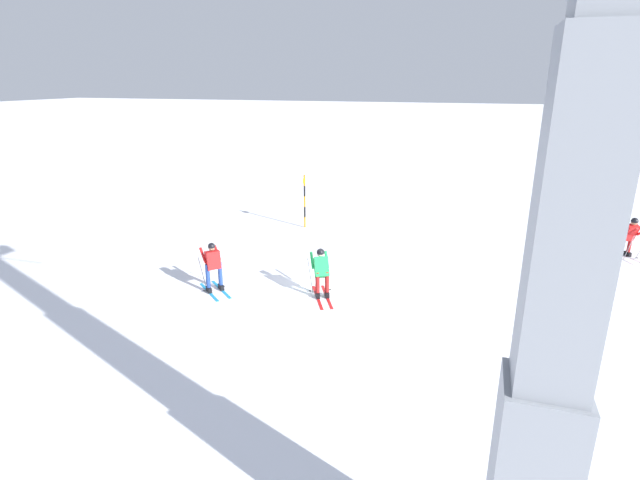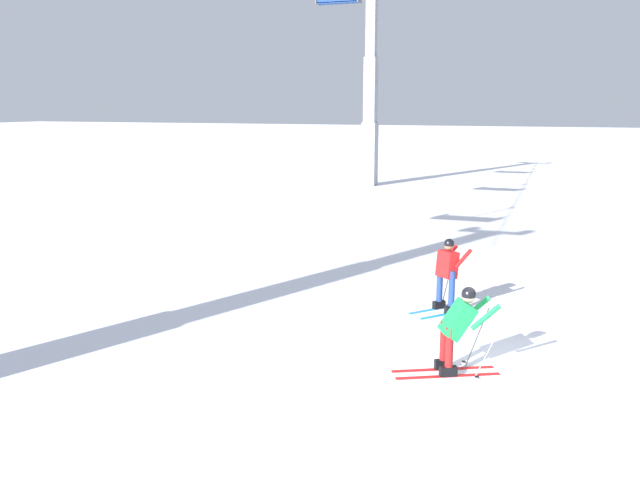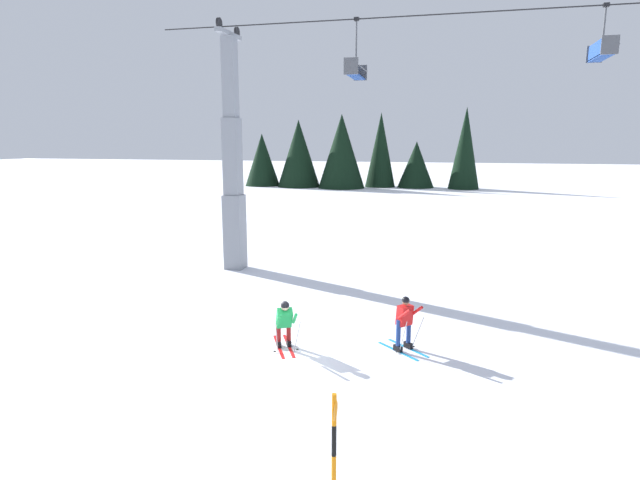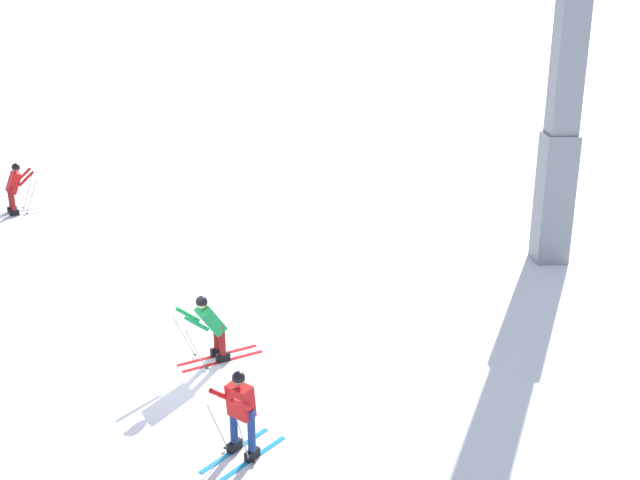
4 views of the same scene
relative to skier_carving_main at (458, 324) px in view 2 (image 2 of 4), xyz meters
name	(u,v)px [view 2 (image 2 of 4)]	position (x,y,z in m)	size (l,w,h in m)	color
ground_plane	(516,373)	(0.32, -0.94, -0.84)	(260.00, 260.00, 0.00)	white
skier_carving_main	(458,324)	(0.00, 0.00, 0.00)	(1.25, 1.76, 1.60)	red
lift_tower_far	(370,102)	(24.48, 8.50, 3.62)	(0.75, 2.33, 10.76)	gray
skier_distant_downhill	(448,270)	(3.30, 0.72, 0.06)	(1.52, 1.41, 1.60)	#198CCC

